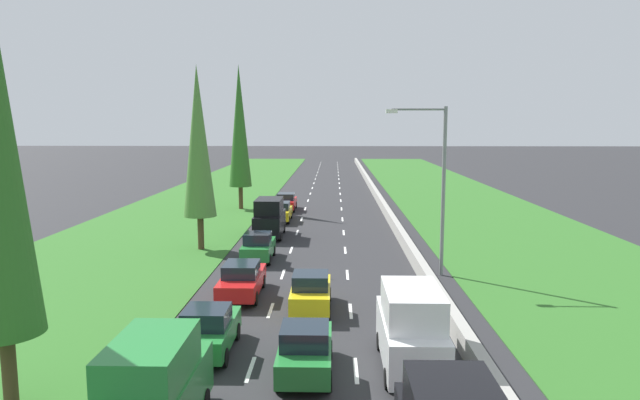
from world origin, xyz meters
The scene contains 18 objects.
ground_plane centered at (0.00, 60.00, 0.00)m, with size 300.00×300.00×0.00m, color #28282B.
grass_verge_left centered at (-12.65, 60.00, 0.02)m, with size 14.00×140.00×0.04m, color #2D6623.
grass_verge_right centered at (14.35, 60.00, 0.02)m, with size 14.00×140.00×0.04m, color #2D6623.
median_barrier centered at (5.70, 60.00, 0.42)m, with size 0.44×120.00×0.85m, color #9E9B93.
lane_markings centered at (0.00, 60.00, 0.01)m, with size 3.64×116.00×0.01m.
white_van_right_lane centered at (3.56, 15.17, 1.40)m, with size 1.96×4.90×2.82m.
green_van_left_lane centered at (-3.53, 10.63, 1.40)m, with size 1.96×4.90×2.82m.
green_hatchback_left_lane centered at (-3.43, 16.34, 0.84)m, with size 1.74×3.90×1.72m.
red_sedan_left_lane centered at (-3.33, 23.04, 0.81)m, with size 1.82×4.50×1.64m.
green_hatchback_left_lane_fourth centered at (-3.50, 30.15, 0.84)m, with size 1.74×3.90×1.72m.
black_van_left_lane centered at (-3.62, 37.25, 1.40)m, with size 1.96×4.90×2.82m.
green_hatchback_centre_lane centered at (0.09, 14.68, 0.84)m, with size 1.74×3.90×1.72m.
yellow_sedan_left_lane centered at (-3.50, 43.99, 0.81)m, with size 1.82×4.50×1.64m.
red_sedan_left_lane_seventh centered at (-3.50, 50.08, 0.81)m, with size 1.82×4.50×1.64m.
yellow_hatchback_centre_lane centered at (0.01, 21.09, 0.84)m, with size 1.74×3.90×1.72m.
poplar_tree_second centered at (-7.60, 33.02, 6.96)m, with size 2.10×2.10×11.82m.
poplar_tree_third centered at (-7.91, 50.78, 7.87)m, with size 2.14×2.14×13.62m.
street_light_mast centered at (6.45, 27.07, 5.23)m, with size 3.20×0.28×9.00m.
Camera 1 is at (1.00, -2.81, 8.07)m, focal length 31.81 mm.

